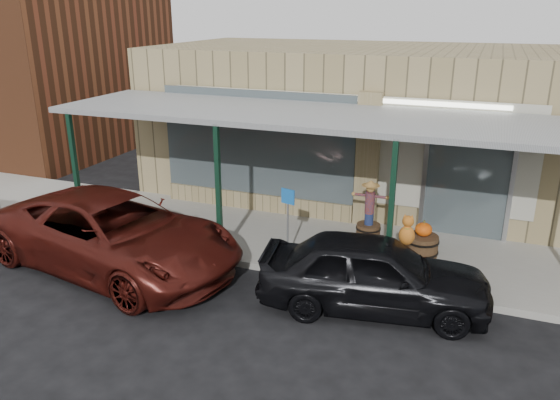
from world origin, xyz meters
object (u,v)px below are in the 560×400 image
at_px(parked_sedan, 374,273).
at_px(barrel_scarecrow, 369,220).
at_px(car_maroon, 114,234).
at_px(barrel_pumpkin, 422,243).
at_px(handicap_sign, 288,214).

bearing_deg(parked_sedan, barrel_scarecrow, 5.05).
bearing_deg(car_maroon, parked_sedan, -75.91).
relative_size(barrel_scarecrow, parked_sedan, 0.33).
bearing_deg(barrel_scarecrow, parked_sedan, -90.86).
bearing_deg(barrel_scarecrow, car_maroon, -161.71).
bearing_deg(barrel_scarecrow, barrel_pumpkin, -33.99).
bearing_deg(parked_sedan, barrel_pumpkin, -23.15).
bearing_deg(car_maroon, handicap_sign, -55.39).
bearing_deg(parked_sedan, car_maroon, 84.39).
height_order(barrel_scarecrow, barrel_pumpkin, barrel_scarecrow).
bearing_deg(handicap_sign, parked_sedan, -13.91).
xyz_separation_m(barrel_scarecrow, handicap_sign, (-1.39, -1.61, 0.52)).
height_order(barrel_scarecrow, parked_sedan, barrel_scarecrow).
bearing_deg(barrel_pumpkin, car_maroon, -156.20).
distance_m(handicap_sign, car_maroon, 3.64).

